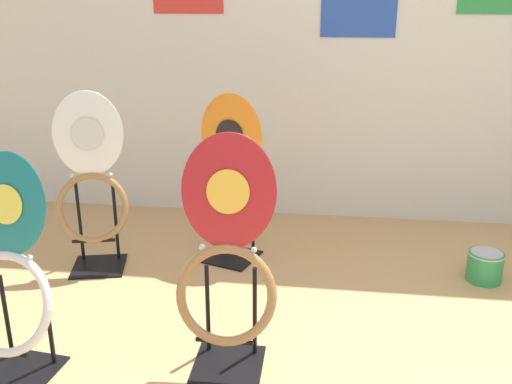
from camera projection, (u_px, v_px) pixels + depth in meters
The scene contains 6 objects.
wall_back at pixel (391, 17), 3.46m from camera, with size 8.00×0.07×2.60m.
toilet_seat_display_teal_sax at pixel (7, 279), 2.15m from camera, with size 0.42×0.31×0.89m.
toilet_seat_display_white_plain at pixel (91, 183), 3.02m from camera, with size 0.41×0.34×0.97m.
toilet_seat_display_crimson_swirl at pixel (227, 261), 2.19m from camera, with size 0.40×0.28×0.95m.
toilet_seat_display_orange_sun at pixel (230, 178), 3.12m from camera, with size 0.38×0.35×0.94m.
paint_can at pixel (485, 265), 2.99m from camera, with size 0.19×0.19×0.16m.
Camera 1 is at (-0.33, -1.35, 1.44)m, focal length 40.00 mm.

